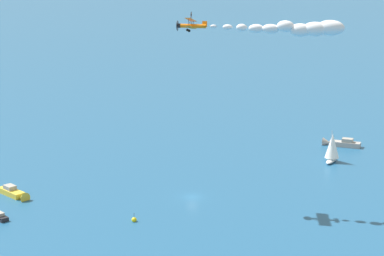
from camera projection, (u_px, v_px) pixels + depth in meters
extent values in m
plane|color=#1E517A|center=(192.00, 197.00, 172.13)|extent=(2000.00, 2000.00, 0.00)
cube|color=gray|center=(0.00, 214.00, 157.67)|extent=(1.51, 2.02, 0.67)
cube|color=#9E9993|center=(345.00, 144.00, 215.56)|extent=(6.25, 9.34, 1.43)
cone|color=#9E9993|center=(327.00, 142.00, 217.48)|extent=(3.55, 3.26, 2.86)
cube|color=gray|center=(348.00, 140.00, 215.02)|extent=(3.36, 3.79, 1.07)
cube|color=gold|center=(11.00, 192.00, 173.30)|extent=(2.64, 8.14, 1.30)
cone|color=gold|center=(23.00, 197.00, 169.89)|extent=(2.61, 2.09, 2.60)
cube|color=gray|center=(10.00, 187.00, 173.45)|extent=(2.09, 2.85, 0.98)
ellipsoid|color=white|center=(331.00, 160.00, 199.91)|extent=(7.26, 4.05, 0.98)
cylinder|color=#B2B2B7|center=(331.00, 145.00, 198.37)|extent=(0.14, 0.14, 8.05)
cone|color=white|center=(332.00, 146.00, 199.23)|extent=(4.86, 4.86, 6.84)
sphere|color=yellow|center=(134.00, 220.00, 156.62)|extent=(1.10, 1.10, 1.10)
cylinder|color=black|center=(134.00, 215.00, 156.37)|extent=(0.08, 0.08, 1.00)
cylinder|color=orange|center=(192.00, 26.00, 162.49)|extent=(4.36, 5.96, 1.06)
cylinder|color=black|center=(179.00, 26.00, 163.09)|extent=(1.32, 1.15, 1.19)
cylinder|color=#4C4C51|center=(177.00, 26.00, 163.18)|extent=(2.31, 1.51, 2.71)
cube|color=orange|center=(191.00, 27.00, 162.56)|extent=(6.66, 4.92, 1.55)
cube|color=orange|center=(191.00, 20.00, 162.49)|extent=(6.66, 4.92, 1.55)
cylinder|color=black|center=(188.00, 22.00, 160.06)|extent=(0.41, 0.31, 1.61)
cylinder|color=black|center=(190.00, 23.00, 161.65)|extent=(0.41, 0.31, 1.61)
cylinder|color=black|center=(192.00, 24.00, 163.40)|extent=(0.41, 0.31, 1.61)
cylinder|color=black|center=(193.00, 25.00, 164.99)|extent=(0.41, 0.31, 1.61)
cube|color=orange|center=(205.00, 24.00, 161.87)|extent=(0.88, 1.11, 1.20)
cube|color=orange|center=(205.00, 26.00, 161.89)|extent=(2.56, 2.09, 0.58)
cylinder|color=black|center=(187.00, 30.00, 161.82)|extent=(0.52, 0.63, 0.61)
cylinder|color=black|center=(189.00, 31.00, 163.58)|extent=(0.52, 0.63, 0.61)
cylinder|color=#262628|center=(191.00, 18.00, 162.47)|extent=(0.26, 0.21, 0.90)
cylinder|color=black|center=(191.00, 18.00, 162.37)|extent=(0.31, 0.26, 0.79)
cylinder|color=black|center=(191.00, 18.00, 162.56)|extent=(0.31, 0.26, 0.79)
cube|color=black|center=(191.00, 15.00, 162.44)|extent=(0.48, 0.40, 0.58)
sphere|color=tan|center=(191.00, 13.00, 162.42)|extent=(0.21, 0.21, 0.21)
cylinder|color=black|center=(191.00, 13.00, 162.14)|extent=(0.43, 0.32, 0.49)
cylinder|color=black|center=(192.00, 13.00, 162.69)|extent=(0.28, 0.22, 0.58)
ellipsoid|color=silver|center=(213.00, 26.00, 161.86)|extent=(1.74, 1.85, 0.99)
ellipsoid|color=silver|center=(228.00, 27.00, 161.09)|extent=(2.62, 2.78, 1.51)
ellipsoid|color=silver|center=(242.00, 28.00, 160.14)|extent=(3.18, 3.22, 2.01)
ellipsoid|color=silver|center=(256.00, 28.00, 159.82)|extent=(4.00, 4.24, 2.31)
ellipsoid|color=silver|center=(271.00, 29.00, 158.88)|extent=(4.41, 4.74, 2.48)
ellipsoid|color=silver|center=(285.00, 26.00, 157.84)|extent=(4.88, 5.00, 3.02)
ellipsoid|color=silver|center=(300.00, 30.00, 157.62)|extent=(5.78, 6.05, 3.44)
ellipsoid|color=silver|center=(315.00, 29.00, 157.02)|extent=(6.48, 6.87, 3.76)
ellipsoid|color=silver|center=(330.00, 28.00, 156.71)|extent=(7.02, 7.48, 4.01)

